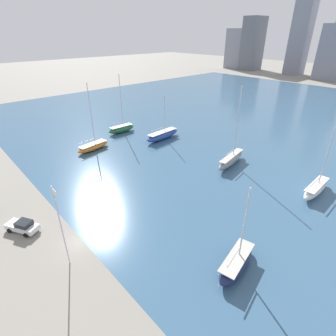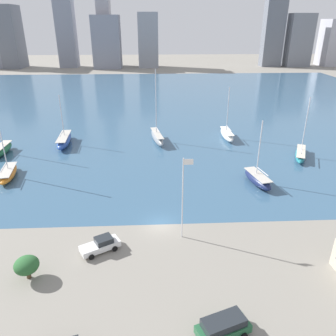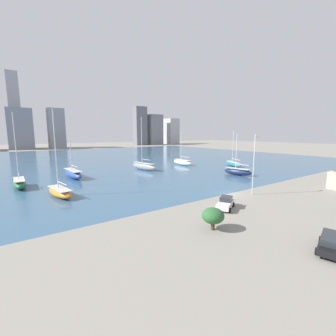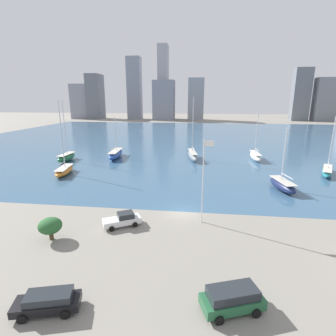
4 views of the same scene
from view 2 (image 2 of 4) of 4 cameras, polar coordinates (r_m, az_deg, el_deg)
name	(u,v)px [view 2 (image 2 of 4)]	position (r m, az deg, el deg)	size (l,w,h in m)	color
ground_plane	(160,225)	(44.84, -1.38, -9.81)	(500.00, 500.00, 0.00)	gray
harbor_water	(154,105)	(110.08, -2.38, 10.97)	(180.00, 140.00, 0.00)	#385B7A
flag_pole	(183,196)	(39.46, 2.64, -4.89)	(1.24, 0.14, 10.85)	silver
yard_shrub	(27,265)	(38.77, -23.41, -15.29)	(2.58, 2.58, 2.60)	#4C3823
distant_city_skyline	(146,36)	(206.56, -3.86, 21.91)	(215.17, 22.43, 54.38)	gray
sailboat_navy	(258,179)	(56.80, 15.33, -1.84)	(3.93, 8.07, 10.85)	#19234C
sailboat_orange	(8,173)	(63.61, -26.13, -0.77)	(3.79, 8.69, 15.18)	orange
sailboat_white	(227,134)	(77.78, 10.20, 5.78)	(2.28, 9.09, 11.82)	white
sailboat_blue	(64,140)	(76.18, -17.63, 4.65)	(3.28, 11.04, 10.86)	#284CA8
sailboat_gray	(157,137)	(74.36, -1.91, 5.42)	(3.59, 10.71, 15.93)	gray
sailboat_green	(2,149)	(75.60, -26.90, 2.95)	(2.33, 7.89, 15.26)	#236B3D
sailboat_teal	(301,154)	(70.84, 22.10, 2.32)	(5.77, 9.65, 12.06)	#1E757F
parked_pickup_white	(101,245)	(40.68, -11.60, -12.95)	(4.94, 3.85, 1.70)	white
parked_suv_green	(223,327)	(31.69, 9.60, -25.58)	(5.07, 3.47, 1.90)	#235B38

